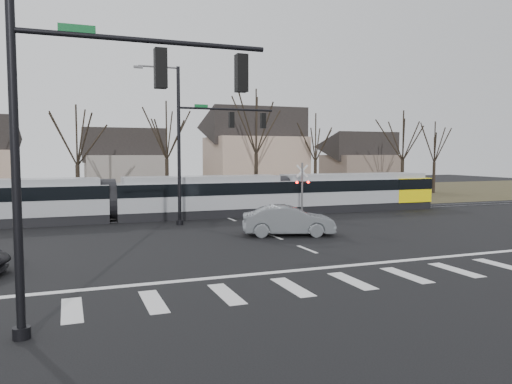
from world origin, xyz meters
name	(u,v)px	position (x,y,z in m)	size (l,w,h in m)	color
ground	(327,257)	(0.00, 0.00, 0.00)	(140.00, 140.00, 0.00)	black
grass_verge	(178,198)	(0.00, 32.00, 0.01)	(140.00, 28.00, 0.01)	#38331E
crosswalk	(380,278)	(0.00, -4.00, 0.01)	(27.00, 2.60, 0.01)	silver
stop_line	(348,266)	(0.00, -1.80, 0.01)	(28.00, 0.35, 0.01)	silver
lane_dashes	(223,216)	(0.00, 16.00, 0.01)	(0.18, 30.00, 0.01)	silver
rail_pair	(224,216)	(0.00, 15.80, 0.03)	(90.00, 1.52, 0.06)	#59595E
tram	(200,195)	(-1.73, 16.00, 1.64)	(39.66, 2.94, 3.01)	gray
sedan	(288,221)	(0.86, 6.10, 0.86)	(5.50, 3.36, 1.71)	#595E62
signal_pole_near_left	(83,112)	(-10.41, -6.00, 5.70)	(9.28, 0.44, 10.20)	black
signal_pole_far	(203,138)	(-2.41, 12.50, 5.70)	(9.28, 0.44, 10.20)	black
rail_crossing_signal	(302,192)	(5.00, 12.79, 1.89)	(1.08, 0.36, 4.00)	#59595B
tree_row	(212,150)	(2.00, 26.00, 5.00)	(59.20, 7.20, 10.00)	black
house_b	(124,160)	(-5.00, 36.00, 3.97)	(8.64, 7.56, 7.65)	gray
house_c	(255,149)	(9.00, 33.00, 5.23)	(10.80, 8.64, 10.10)	tan
house_d	(360,159)	(24.00, 35.00, 3.97)	(8.64, 7.56, 7.65)	#68574D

